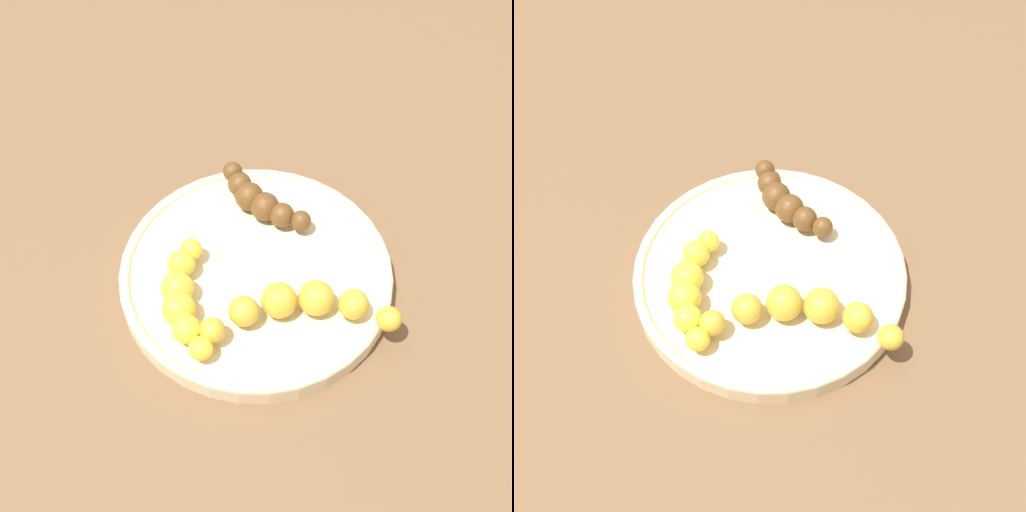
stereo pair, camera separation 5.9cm
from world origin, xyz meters
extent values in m
plane|color=brown|center=(0.00, 0.00, 0.00)|extent=(2.40, 2.40, 0.00)
cylinder|color=beige|center=(0.00, 0.00, 0.01)|extent=(0.26, 0.26, 0.02)
torus|color=beige|center=(0.00, 0.00, 0.02)|extent=(0.26, 0.26, 0.01)
sphere|color=yellow|center=(0.06, -0.02, 0.03)|extent=(0.02, 0.02, 0.02)
sphere|color=yellow|center=(0.07, 0.00, 0.03)|extent=(0.03, 0.03, 0.03)
sphere|color=yellow|center=(0.07, 0.03, 0.03)|extent=(0.03, 0.03, 0.03)
sphere|color=yellow|center=(0.07, 0.05, 0.03)|extent=(0.03, 0.03, 0.03)
sphere|color=yellow|center=(0.07, 0.07, 0.03)|extent=(0.03, 0.03, 0.03)
sphere|color=yellow|center=(0.05, 0.09, 0.03)|extent=(0.02, 0.02, 0.02)
sphere|color=gold|center=(-0.11, 0.07, 0.04)|extent=(0.02, 0.02, 0.02)
sphere|color=gold|center=(-0.08, 0.06, 0.04)|extent=(0.03, 0.03, 0.03)
sphere|color=gold|center=(-0.05, 0.05, 0.04)|extent=(0.03, 0.03, 0.03)
sphere|color=gold|center=(-0.02, 0.05, 0.04)|extent=(0.03, 0.03, 0.03)
sphere|color=gold|center=(0.02, 0.06, 0.04)|extent=(0.03, 0.03, 0.03)
sphere|color=gold|center=(0.04, 0.07, 0.04)|extent=(0.02, 0.02, 0.02)
sphere|color=#593819|center=(0.01, -0.11, 0.03)|extent=(0.02, 0.02, 0.02)
sphere|color=#593819|center=(0.01, -0.09, 0.03)|extent=(0.02, 0.02, 0.02)
sphere|color=#593819|center=(0.00, -0.08, 0.03)|extent=(0.03, 0.03, 0.03)
sphere|color=#593819|center=(-0.01, -0.06, 0.03)|extent=(0.03, 0.03, 0.03)
sphere|color=#593819|center=(-0.03, -0.05, 0.03)|extent=(0.02, 0.02, 0.02)
sphere|color=#593819|center=(-0.05, -0.04, 0.03)|extent=(0.02, 0.02, 0.02)
camera|label=1|loc=(0.03, 0.36, 0.51)|focal=45.67mm
camera|label=2|loc=(-0.03, 0.36, 0.51)|focal=45.67mm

